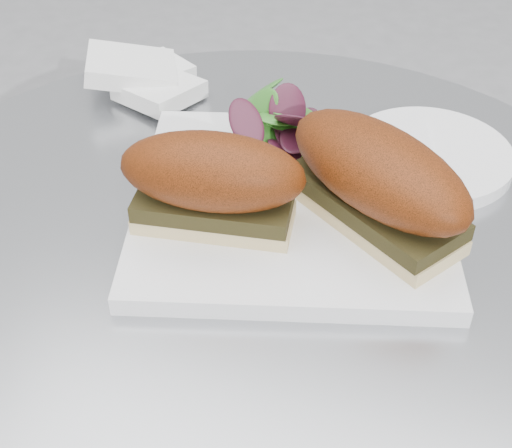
{
  "coord_description": "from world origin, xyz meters",
  "views": [
    {
      "loc": [
        0.13,
        -0.4,
        1.11
      ],
      "look_at": [
        0.01,
        -0.01,
        0.77
      ],
      "focal_mm": 50.0,
      "sensor_mm": 36.0,
      "label": 1
    }
  ],
  "objects_px": {
    "plate": "(291,202)",
    "sandwich_right": "(377,178)",
    "saucer": "(429,155)",
    "sandwich_left": "(212,181)"
  },
  "relations": [
    {
      "from": "plate",
      "to": "sandwich_right",
      "type": "xyz_separation_m",
      "value": [
        0.07,
        -0.01,
        0.05
      ]
    },
    {
      "from": "sandwich_left",
      "to": "sandwich_right",
      "type": "relative_size",
      "value": 0.81
    },
    {
      "from": "plate",
      "to": "sandwich_left",
      "type": "xyz_separation_m",
      "value": [
        -0.05,
        -0.05,
        0.05
      ]
    },
    {
      "from": "sandwich_right",
      "to": "plate",
      "type": "bearing_deg",
      "value": -156.13
    },
    {
      "from": "sandwich_left",
      "to": "saucer",
      "type": "height_order",
      "value": "sandwich_left"
    },
    {
      "from": "sandwich_left",
      "to": "saucer",
      "type": "bearing_deg",
      "value": 39.7
    },
    {
      "from": "plate",
      "to": "sandwich_left",
      "type": "relative_size",
      "value": 1.71
    },
    {
      "from": "saucer",
      "to": "sandwich_left",
      "type": "bearing_deg",
      "value": -133.47
    },
    {
      "from": "sandwich_right",
      "to": "saucer",
      "type": "xyz_separation_m",
      "value": [
        0.03,
        0.12,
        -0.05
      ]
    },
    {
      "from": "sandwich_right",
      "to": "saucer",
      "type": "height_order",
      "value": "sandwich_right"
    }
  ]
}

